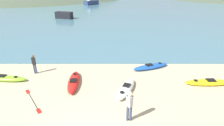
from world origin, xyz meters
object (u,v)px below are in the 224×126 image
at_px(kayak_on_sand_2, 73,82).
at_px(person_near_waterline, 33,63).
at_px(person_near_foreground, 129,104).
at_px(moored_boat_1, 63,15).
at_px(kayak_on_sand_4, 125,89).
at_px(kayak_on_sand_1, 150,66).
at_px(moored_boat_0, 90,2).
at_px(loose_paddle, 32,101).
at_px(kayak_on_sand_0, 207,82).
at_px(kayak_on_sand_3, 3,78).

bearing_deg(kayak_on_sand_2, person_near_waterline, 154.18).
bearing_deg(person_near_foreground, person_near_waterline, 142.85).
xyz_separation_m(kayak_on_sand_2, moored_boat_1, (-6.83, 24.84, 0.54)).
bearing_deg(kayak_on_sand_2, kayak_on_sand_4, -14.14).
height_order(person_near_foreground, person_near_waterline, person_near_foreground).
bearing_deg(moored_boat_1, person_near_foreground, -70.00).
bearing_deg(moored_boat_1, kayak_on_sand_1, -60.65).
height_order(kayak_on_sand_2, moored_boat_1, moored_boat_1).
relative_size(kayak_on_sand_1, kayak_on_sand_4, 1.16).
relative_size(kayak_on_sand_1, moored_boat_0, 0.60).
height_order(moored_boat_1, loose_paddle, moored_boat_1).
bearing_deg(kayak_on_sand_0, kayak_on_sand_1, 144.46).
xyz_separation_m(kayak_on_sand_4, moored_boat_0, (-7.83, 51.54, 0.66)).
bearing_deg(person_near_foreground, kayak_on_sand_4, 89.16).
distance_m(kayak_on_sand_2, moored_boat_0, 50.84).
bearing_deg(kayak_on_sand_3, loose_paddle, -38.72).
distance_m(kayak_on_sand_1, kayak_on_sand_3, 11.00).
distance_m(kayak_on_sand_4, person_near_waterline, 7.24).
distance_m(kayak_on_sand_4, moored_boat_1, 27.74).
relative_size(kayak_on_sand_4, loose_paddle, 1.18).
bearing_deg(kayak_on_sand_3, kayak_on_sand_1, 10.07).
bearing_deg(person_near_foreground, kayak_on_sand_2, 134.65).
distance_m(person_near_foreground, person_near_waterline, 8.45).
bearing_deg(person_near_waterline, kayak_on_sand_3, -148.85).
relative_size(kayak_on_sand_4, moored_boat_0, 0.51).
height_order(kayak_on_sand_1, loose_paddle, kayak_on_sand_1).
xyz_separation_m(kayak_on_sand_2, person_near_waterline, (-3.25, 1.57, 0.70)).
bearing_deg(kayak_on_sand_0, kayak_on_sand_4, -171.68).
relative_size(person_near_foreground, moored_boat_1, 0.47).
relative_size(kayak_on_sand_1, kayak_on_sand_3, 0.95).
height_order(person_near_foreground, moored_boat_0, moored_boat_0).
distance_m(kayak_on_sand_1, moored_boat_1, 25.74).
relative_size(kayak_on_sand_0, loose_paddle, 1.38).
bearing_deg(kayak_on_sand_2, kayak_on_sand_0, -0.35).
bearing_deg(kayak_on_sand_2, moored_boat_0, 94.85).
bearing_deg(kayak_on_sand_1, loose_paddle, -151.09).
distance_m(kayak_on_sand_0, moored_boat_1, 29.63).
height_order(kayak_on_sand_2, moored_boat_0, moored_boat_0).
bearing_deg(person_near_foreground, kayak_on_sand_1, 68.91).
relative_size(kayak_on_sand_1, kayak_on_sand_2, 1.04).
height_order(kayak_on_sand_0, kayak_on_sand_4, kayak_on_sand_4).
distance_m(kayak_on_sand_2, moored_boat_1, 25.77).
bearing_deg(kayak_on_sand_0, person_near_waterline, 172.57).
bearing_deg(moored_boat_1, kayak_on_sand_3, -85.80).
relative_size(kayak_on_sand_0, moored_boat_0, 0.60).
distance_m(kayak_on_sand_4, moored_boat_0, 52.14).
bearing_deg(moored_boat_1, kayak_on_sand_2, -74.62).
height_order(kayak_on_sand_4, moored_boat_0, moored_boat_0).
bearing_deg(kayak_on_sand_0, moored_boat_1, 122.83).
bearing_deg(kayak_on_sand_4, kayak_on_sand_1, 55.64).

